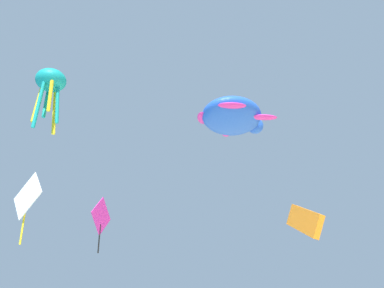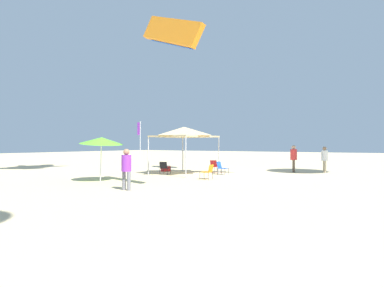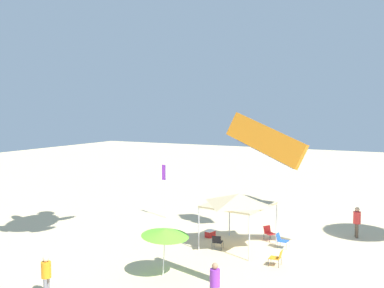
{
  "view_description": "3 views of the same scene",
  "coord_description": "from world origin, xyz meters",
  "px_view_note": "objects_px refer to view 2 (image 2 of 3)",
  "views": [
    {
      "loc": [
        -15.34,
        18.95,
        3.29
      ],
      "look_at": [
        -0.08,
        13.46,
        9.79
      ],
      "focal_mm": 37.05,
      "sensor_mm": 36.0,
      "label": 1
    },
    {
      "loc": [
        -8.5,
        19.42,
        1.94
      ],
      "look_at": [
        2.81,
        1.15,
        1.94
      ],
      "focal_mm": 30.18,
      "sensor_mm": 36.0,
      "label": 2
    },
    {
      "loc": [
        -6.16,
        24.95,
        7.82
      ],
      "look_at": [
        -0.08,
        13.31,
        6.76
      ],
      "focal_mm": 41.58,
      "sensor_mm": 36.0,
      "label": 3
    }
  ],
  "objects_px": {
    "beach_umbrella": "(101,141)",
    "cooler_box": "(166,168)",
    "canopy_tent": "(184,132)",
    "folding_chair_facing_ocean": "(164,167)",
    "person_kite_handler": "(294,156)",
    "folding_chair_left_of_tent": "(215,165)",
    "folding_chair_right_of_tent": "(221,167)",
    "folding_chair_near_cooler": "(208,171)",
    "kite_parafoil_orange": "(172,32)",
    "banner_flag": "(140,139)",
    "person_beachcomber": "(325,157)",
    "person_by_tent": "(126,166)"
  },
  "relations": [
    {
      "from": "beach_umbrella",
      "to": "cooler_box",
      "type": "distance_m",
      "value": 7.12
    },
    {
      "from": "canopy_tent",
      "to": "folding_chair_facing_ocean",
      "type": "xyz_separation_m",
      "value": [
        0.88,
        0.94,
        -2.23
      ]
    },
    {
      "from": "person_kite_handler",
      "to": "folding_chair_left_of_tent",
      "type": "bearing_deg",
      "value": 107.49
    },
    {
      "from": "folding_chair_facing_ocean",
      "to": "canopy_tent",
      "type": "bearing_deg",
      "value": -145.71
    },
    {
      "from": "canopy_tent",
      "to": "folding_chair_right_of_tent",
      "type": "distance_m",
      "value": 3.27
    },
    {
      "from": "folding_chair_near_cooler",
      "to": "kite_parafoil_orange",
      "type": "relative_size",
      "value": 0.23
    },
    {
      "from": "folding_chair_right_of_tent",
      "to": "person_kite_handler",
      "type": "distance_m",
      "value": 5.42
    },
    {
      "from": "beach_umbrella",
      "to": "folding_chair_left_of_tent",
      "type": "height_order",
      "value": "beach_umbrella"
    },
    {
      "from": "banner_flag",
      "to": "person_beachcomber",
      "type": "distance_m",
      "value": 14.85
    },
    {
      "from": "person_by_tent",
      "to": "kite_parafoil_orange",
      "type": "height_order",
      "value": "kite_parafoil_orange"
    },
    {
      "from": "canopy_tent",
      "to": "cooler_box",
      "type": "bearing_deg",
      "value": -25.37
    },
    {
      "from": "folding_chair_facing_ocean",
      "to": "banner_flag",
      "type": "xyz_separation_m",
      "value": [
        6.25,
        -4.84,
        1.88
      ]
    },
    {
      "from": "folding_chair_left_of_tent",
      "to": "kite_parafoil_orange",
      "type": "distance_m",
      "value": 10.89
    },
    {
      "from": "folding_chair_facing_ocean",
      "to": "person_by_tent",
      "type": "bearing_deg",
      "value": 101.21
    },
    {
      "from": "cooler_box",
      "to": "folding_chair_left_of_tent",
      "type": "bearing_deg",
      "value": -162.06
    },
    {
      "from": "beach_umbrella",
      "to": "person_beachcomber",
      "type": "bearing_deg",
      "value": -127.25
    },
    {
      "from": "folding_chair_facing_ocean",
      "to": "person_by_tent",
      "type": "height_order",
      "value": "person_by_tent"
    },
    {
      "from": "banner_flag",
      "to": "person_by_tent",
      "type": "bearing_deg",
      "value": 128.79
    },
    {
      "from": "folding_chair_right_of_tent",
      "to": "person_kite_handler",
      "type": "xyz_separation_m",
      "value": [
        -3.48,
        -4.11,
        0.62
      ]
    },
    {
      "from": "folding_chair_near_cooler",
      "to": "folding_chair_left_of_tent",
      "type": "xyz_separation_m",
      "value": [
        1.73,
        -4.08,
        0.0
      ]
    },
    {
      "from": "cooler_box",
      "to": "person_by_tent",
      "type": "height_order",
      "value": "person_by_tent"
    },
    {
      "from": "beach_umbrella",
      "to": "person_kite_handler",
      "type": "relative_size",
      "value": 1.3
    },
    {
      "from": "folding_chair_right_of_tent",
      "to": "kite_parafoil_orange",
      "type": "bearing_deg",
      "value": -166.89
    },
    {
      "from": "banner_flag",
      "to": "beach_umbrella",
      "type": "bearing_deg",
      "value": 120.99
    },
    {
      "from": "folding_chair_left_of_tent",
      "to": "canopy_tent",
      "type": "bearing_deg",
      "value": -174.89
    },
    {
      "from": "folding_chair_near_cooler",
      "to": "person_beachcomber",
      "type": "height_order",
      "value": "person_beachcomber"
    },
    {
      "from": "folding_chair_left_of_tent",
      "to": "kite_parafoil_orange",
      "type": "relative_size",
      "value": 0.23
    },
    {
      "from": "person_kite_handler",
      "to": "kite_parafoil_orange",
      "type": "distance_m",
      "value": 13.0
    },
    {
      "from": "folding_chair_near_cooler",
      "to": "cooler_box",
      "type": "bearing_deg",
      "value": -122.97
    },
    {
      "from": "person_beachcomber",
      "to": "banner_flag",
      "type": "bearing_deg",
      "value": -100.82
    },
    {
      "from": "folding_chair_near_cooler",
      "to": "banner_flag",
      "type": "xyz_separation_m",
      "value": [
        9.96,
        -5.84,
        1.88
      ]
    },
    {
      "from": "person_kite_handler",
      "to": "person_by_tent",
      "type": "bearing_deg",
      "value": 147.82
    },
    {
      "from": "cooler_box",
      "to": "banner_flag",
      "type": "height_order",
      "value": "banner_flag"
    },
    {
      "from": "beach_umbrella",
      "to": "cooler_box",
      "type": "height_order",
      "value": "beach_umbrella"
    },
    {
      "from": "person_kite_handler",
      "to": "person_by_tent",
      "type": "xyz_separation_m",
      "value": [
        3.72,
        12.5,
        -0.07
      ]
    },
    {
      "from": "canopy_tent",
      "to": "person_beachcomber",
      "type": "distance_m",
      "value": 9.71
    },
    {
      "from": "folding_chair_left_of_tent",
      "to": "person_by_tent",
      "type": "height_order",
      "value": "person_by_tent"
    },
    {
      "from": "beach_umbrella",
      "to": "folding_chair_near_cooler",
      "type": "height_order",
      "value": "beach_umbrella"
    },
    {
      "from": "folding_chair_left_of_tent",
      "to": "folding_chair_right_of_tent",
      "type": "bearing_deg",
      "value": -104.56
    },
    {
      "from": "person_beachcomber",
      "to": "person_by_tent",
      "type": "bearing_deg",
      "value": -41.44
    },
    {
      "from": "folding_chair_near_cooler",
      "to": "folding_chair_right_of_tent",
      "type": "xyz_separation_m",
      "value": [
        0.65,
        -2.94,
        0.0
      ]
    },
    {
      "from": "cooler_box",
      "to": "person_kite_handler",
      "type": "bearing_deg",
      "value": -152.86
    },
    {
      "from": "folding_chair_right_of_tent",
      "to": "kite_parafoil_orange",
      "type": "height_order",
      "value": "kite_parafoil_orange"
    },
    {
      "from": "kite_parafoil_orange",
      "to": "person_kite_handler",
      "type": "bearing_deg",
      "value": 95.18
    },
    {
      "from": "folding_chair_near_cooler",
      "to": "banner_flag",
      "type": "height_order",
      "value": "banner_flag"
    },
    {
      "from": "beach_umbrella",
      "to": "banner_flag",
      "type": "distance_m",
      "value": 11.25
    },
    {
      "from": "folding_chair_left_of_tent",
      "to": "cooler_box",
      "type": "xyz_separation_m",
      "value": [
        3.35,
        1.08,
        -0.27
      ]
    },
    {
      "from": "person_kite_handler",
      "to": "person_beachcomber",
      "type": "bearing_deg",
      "value": -82.35
    },
    {
      "from": "folding_chair_right_of_tent",
      "to": "banner_flag",
      "type": "height_order",
      "value": "banner_flag"
    },
    {
      "from": "banner_flag",
      "to": "kite_parafoil_orange",
      "type": "height_order",
      "value": "kite_parafoil_orange"
    }
  ]
}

